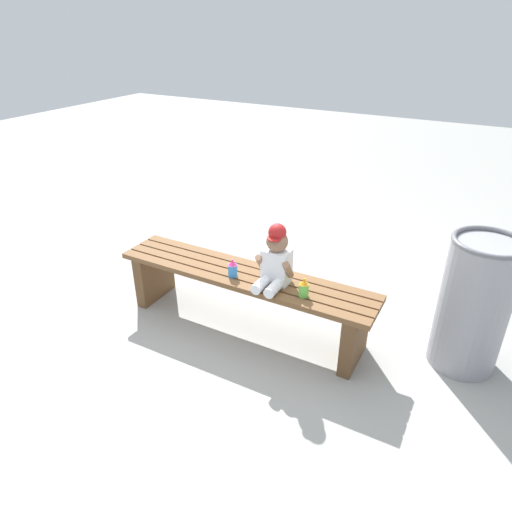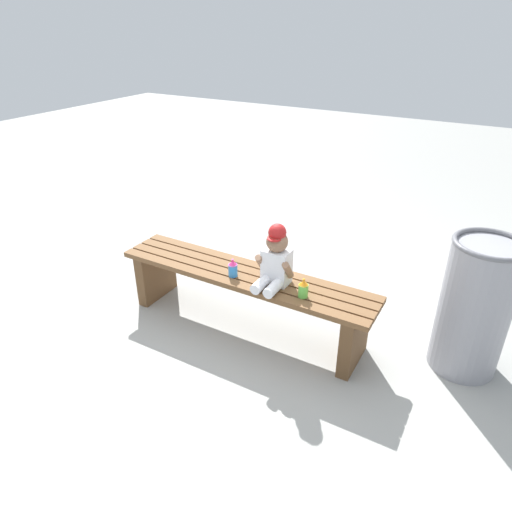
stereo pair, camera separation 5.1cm
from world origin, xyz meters
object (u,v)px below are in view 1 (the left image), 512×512
Objects in this scene: child_figure at (275,259)px; trash_bin at (474,304)px; sippy_cup_left at (233,268)px; sippy_cup_right at (304,288)px; park_bench at (244,289)px.

trash_bin is at bearing 16.71° from child_figure.
child_figure is 3.26× the size of sippy_cup_left.
trash_bin is (1.14, 0.34, -0.17)m from child_figure.
sippy_cup_right is at bearing -156.85° from trash_bin.
child_figure is (0.24, -0.02, 0.31)m from park_bench.
child_figure is at bearing 166.81° from sippy_cup_right.
sippy_cup_left reaches higher than park_bench.
sippy_cup_left is at bearing 180.00° from sippy_cup_right.
park_bench is at bearing -166.82° from trash_bin.
child_figure is at bearing 10.35° from sippy_cup_left.
sippy_cup_right is 1.00m from trash_bin.
trash_bin is (0.92, 0.39, -0.06)m from sippy_cup_right.
park_bench is 14.59× the size of sippy_cup_right.
sippy_cup_left is at bearing -169.65° from child_figure.
child_figure reaches higher than sippy_cup_left.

